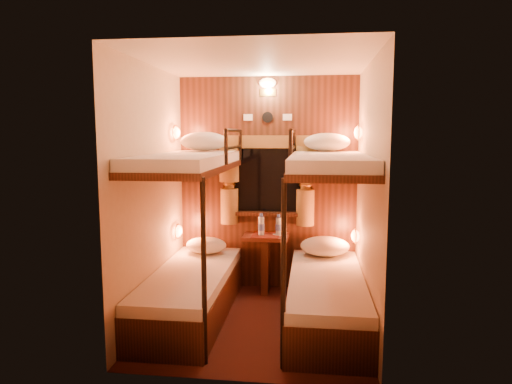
# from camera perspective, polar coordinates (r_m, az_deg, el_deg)

# --- Properties ---
(floor) EXTENTS (2.10, 2.10, 0.00)m
(floor) POSITION_cam_1_polar(r_m,az_deg,el_deg) (4.48, 0.07, -15.93)
(floor) COLOR black
(floor) RESTS_ON ground
(ceiling) EXTENTS (2.10, 2.10, 0.00)m
(ceiling) POSITION_cam_1_polar(r_m,az_deg,el_deg) (4.17, 0.08, 16.03)
(ceiling) COLOR silver
(ceiling) RESTS_ON wall_back
(wall_back) EXTENTS (2.40, 0.00, 2.40)m
(wall_back) POSITION_cam_1_polar(r_m,az_deg,el_deg) (5.19, 1.47, 1.01)
(wall_back) COLOR #C6B293
(wall_back) RESTS_ON floor
(wall_front) EXTENTS (2.40, 0.00, 2.40)m
(wall_front) POSITION_cam_1_polar(r_m,az_deg,el_deg) (3.13, -2.24, -3.13)
(wall_front) COLOR #C6B293
(wall_front) RESTS_ON floor
(wall_left) EXTENTS (0.00, 2.40, 2.40)m
(wall_left) POSITION_cam_1_polar(r_m,az_deg,el_deg) (4.39, -12.99, -0.32)
(wall_left) COLOR #C6B293
(wall_left) RESTS_ON floor
(wall_right) EXTENTS (0.00, 2.40, 2.40)m
(wall_right) POSITION_cam_1_polar(r_m,az_deg,el_deg) (4.16, 13.89, -0.76)
(wall_right) COLOR #C6B293
(wall_right) RESTS_ON floor
(back_panel) EXTENTS (2.00, 0.03, 2.40)m
(back_panel) POSITION_cam_1_polar(r_m,az_deg,el_deg) (5.18, 1.46, 0.99)
(back_panel) COLOR #331A0E
(back_panel) RESTS_ON floor
(bunk_left) EXTENTS (0.72, 1.90, 1.82)m
(bunk_left) POSITION_cam_1_polar(r_m,az_deg,el_deg) (4.48, -8.16, -8.44)
(bunk_left) COLOR #331A0E
(bunk_left) RESTS_ON floor
(bunk_right) EXTENTS (0.72, 1.90, 1.82)m
(bunk_right) POSITION_cam_1_polar(r_m,az_deg,el_deg) (4.33, 8.83, -9.00)
(bunk_right) COLOR #331A0E
(bunk_right) RESTS_ON floor
(window) EXTENTS (1.00, 0.12, 0.79)m
(window) POSITION_cam_1_polar(r_m,az_deg,el_deg) (5.15, 1.42, 0.74)
(window) COLOR black
(window) RESTS_ON back_panel
(curtains) EXTENTS (1.10, 0.22, 1.00)m
(curtains) POSITION_cam_1_polar(r_m,az_deg,el_deg) (5.11, 1.39, 1.62)
(curtains) COLOR brown
(curtains) RESTS_ON back_panel
(back_fixtures) EXTENTS (0.54, 0.09, 0.48)m
(back_fixtures) POSITION_cam_1_polar(r_m,az_deg,el_deg) (5.14, 1.46, 12.63)
(back_fixtures) COLOR black
(back_fixtures) RESTS_ON back_panel
(reading_lamps) EXTENTS (2.00, 0.20, 1.25)m
(reading_lamps) POSITION_cam_1_polar(r_m,az_deg,el_deg) (4.84, 1.07, 1.03)
(reading_lamps) COLOR #FF5F26
(reading_lamps) RESTS_ON wall_left
(table) EXTENTS (0.50, 0.34, 0.66)m
(table) POSITION_cam_1_polar(r_m,az_deg,el_deg) (5.14, 1.23, -7.96)
(table) COLOR maroon
(table) RESTS_ON floor
(bottle_left) EXTENTS (0.07, 0.07, 0.24)m
(bottle_left) POSITION_cam_1_polar(r_m,az_deg,el_deg) (5.06, 0.66, -4.26)
(bottle_left) COLOR #99BFE5
(bottle_left) RESTS_ON table
(bottle_right) EXTENTS (0.07, 0.07, 0.23)m
(bottle_right) POSITION_cam_1_polar(r_m,az_deg,el_deg) (5.08, 2.83, -4.29)
(bottle_right) COLOR #99BFE5
(bottle_right) RESTS_ON table
(sachet_a) EXTENTS (0.11, 0.09, 0.01)m
(sachet_a) POSITION_cam_1_polar(r_m,az_deg,el_deg) (5.08, 2.82, -5.39)
(sachet_a) COLOR silver
(sachet_a) RESTS_ON table
(sachet_b) EXTENTS (0.09, 0.08, 0.01)m
(sachet_b) POSITION_cam_1_polar(r_m,az_deg,el_deg) (5.11, 2.56, -5.33)
(sachet_b) COLOR silver
(sachet_b) RESTS_ON table
(pillow_lower_left) EXTENTS (0.45, 0.32, 0.18)m
(pillow_lower_left) POSITION_cam_1_polar(r_m,az_deg,el_deg) (5.10, -6.24, -6.63)
(pillow_lower_left) COLOR silver
(pillow_lower_left) RESTS_ON bunk_left
(pillow_lower_right) EXTENTS (0.53, 0.38, 0.21)m
(pillow_lower_right) POSITION_cam_1_polar(r_m,az_deg,el_deg) (5.01, 8.61, -6.71)
(pillow_lower_right) COLOR silver
(pillow_lower_right) RESTS_ON bunk_right
(pillow_upper_left) EXTENTS (0.51, 0.36, 0.20)m
(pillow_upper_left) POSITION_cam_1_polar(r_m,az_deg,el_deg) (4.92, -6.52, 6.31)
(pillow_upper_left) COLOR silver
(pillow_upper_left) RESTS_ON bunk_left
(pillow_upper_right) EXTENTS (0.48, 0.35, 0.19)m
(pillow_upper_right) POSITION_cam_1_polar(r_m,az_deg,el_deg) (4.87, 8.86, 6.19)
(pillow_upper_right) COLOR silver
(pillow_upper_right) RESTS_ON bunk_right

